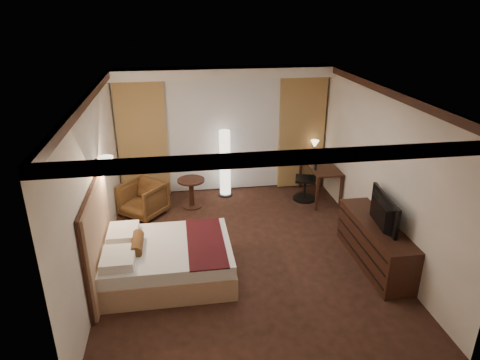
{
  "coord_description": "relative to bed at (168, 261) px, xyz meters",
  "views": [
    {
      "loc": [
        -1.0,
        -6.1,
        3.89
      ],
      "look_at": [
        0.0,
        0.4,
        1.15
      ],
      "focal_mm": 32.0,
      "sensor_mm": 36.0,
      "label": 1
    }
  ],
  "objects": [
    {
      "name": "floor",
      "position": [
        1.24,
        0.51,
        -0.28
      ],
      "size": [
        4.5,
        5.5,
        0.01
      ],
      "primitive_type": "cube",
      "color": "black",
      "rests_on": "ground"
    },
    {
      "name": "ceiling",
      "position": [
        1.24,
        0.51,
        2.42
      ],
      "size": [
        4.5,
        5.5,
        0.01
      ],
      "primitive_type": "cube",
      "color": "white",
      "rests_on": "back_wall"
    },
    {
      "name": "back_wall",
      "position": [
        1.24,
        3.26,
        1.07
      ],
      "size": [
        4.5,
        0.02,
        2.7
      ],
      "primitive_type": "cube",
      "color": "beige",
      "rests_on": "floor"
    },
    {
      "name": "left_wall",
      "position": [
        -1.01,
        0.51,
        1.07
      ],
      "size": [
        0.02,
        5.5,
        2.7
      ],
      "primitive_type": "cube",
      "color": "beige",
      "rests_on": "floor"
    },
    {
      "name": "right_wall",
      "position": [
        3.49,
        0.51,
        1.07
      ],
      "size": [
        0.02,
        5.5,
        2.7
      ],
      "primitive_type": "cube",
      "color": "beige",
      "rests_on": "floor"
    },
    {
      "name": "crown_molding",
      "position": [
        1.24,
        0.51,
        2.36
      ],
      "size": [
        4.5,
        5.5,
        0.12
      ],
      "primitive_type": null,
      "color": "black",
      "rests_on": "ceiling"
    },
    {
      "name": "soffit",
      "position": [
        1.24,
        3.01,
        2.32
      ],
      "size": [
        4.5,
        0.5,
        0.2
      ],
      "primitive_type": "cube",
      "color": "white",
      "rests_on": "ceiling"
    },
    {
      "name": "curtain_sheer",
      "position": [
        1.24,
        3.18,
        0.97
      ],
      "size": [
        2.48,
        0.04,
        2.45
      ],
      "primitive_type": "cube",
      "color": "silver",
      "rests_on": "back_wall"
    },
    {
      "name": "curtain_left_drape",
      "position": [
        -0.46,
        3.12,
        0.97
      ],
      "size": [
        1.0,
        0.14,
        2.45
      ],
      "primitive_type": "cube",
      "color": "#A87F4D",
      "rests_on": "back_wall"
    },
    {
      "name": "curtain_right_drape",
      "position": [
        2.94,
        3.12,
        0.97
      ],
      "size": [
        1.0,
        0.14,
        2.45
      ],
      "primitive_type": "cube",
      "color": "#A87F4D",
      "rests_on": "back_wall"
    },
    {
      "name": "wall_sconce",
      "position": [
        -0.85,
        0.74,
        1.34
      ],
      "size": [
        0.24,
        0.24,
        0.24
      ],
      "primitive_type": null,
      "color": "white",
      "rests_on": "left_wall"
    },
    {
      "name": "bed",
      "position": [
        0.0,
        0.0,
        0.0
      ],
      "size": [
        1.91,
        1.49,
        0.56
      ],
      "primitive_type": null,
      "color": "white",
      "rests_on": "floor"
    },
    {
      "name": "headboard",
      "position": [
        -0.96,
        0.0,
        0.47
      ],
      "size": [
        0.12,
        1.79,
        1.5
      ],
      "primitive_type": null,
      "color": "tan",
      "rests_on": "floor"
    },
    {
      "name": "armchair",
      "position": [
        -0.48,
        2.15,
        0.1
      ],
      "size": [
        1.0,
        0.99,
        0.75
      ],
      "primitive_type": "imported",
      "rotation": [
        0.0,
        0.0,
        -0.69
      ],
      "color": "#482D15",
      "rests_on": "floor"
    },
    {
      "name": "side_table",
      "position": [
        0.47,
        2.39,
        0.02
      ],
      "size": [
        0.55,
        0.55,
        0.6
      ],
      "primitive_type": null,
      "color": "black",
      "rests_on": "floor"
    },
    {
      "name": "floor_lamp",
      "position": [
        1.21,
        2.86,
        0.45
      ],
      "size": [
        0.31,
        0.31,
        1.47
      ],
      "primitive_type": null,
      "color": "white",
      "rests_on": "floor"
    },
    {
      "name": "desk",
      "position": [
        3.19,
        2.43,
        0.1
      ],
      "size": [
        0.55,
        1.27,
        0.75
      ],
      "primitive_type": null,
      "color": "black",
      "rests_on": "floor"
    },
    {
      "name": "desk_lamp",
      "position": [
        3.19,
        2.91,
        0.64
      ],
      "size": [
        0.18,
        0.18,
        0.34
      ],
      "primitive_type": null,
      "color": "#FFD899",
      "rests_on": "desk"
    },
    {
      "name": "office_chair",
      "position": [
        2.85,
        2.38,
        0.22
      ],
      "size": [
        0.61,
        0.61,
        1.01
      ],
      "primitive_type": null,
      "rotation": [
        0.0,
        0.0,
        -0.3
      ],
      "color": "black",
      "rests_on": "floor"
    },
    {
      "name": "dresser",
      "position": [
        3.24,
        -0.13,
        0.08
      ],
      "size": [
        0.5,
        1.86,
        0.72
      ],
      "primitive_type": null,
      "color": "black",
      "rests_on": "floor"
    },
    {
      "name": "television",
      "position": [
        3.21,
        -0.13,
        0.74
      ],
      "size": [
        0.71,
        1.1,
        0.14
      ],
      "primitive_type": "imported",
      "rotation": [
        0.0,
        0.0,
        1.46
      ],
      "color": "black",
      "rests_on": "dresser"
    }
  ]
}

